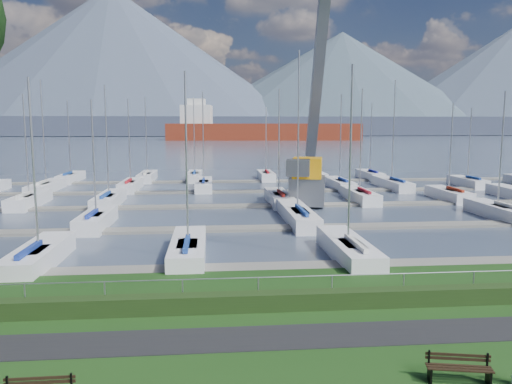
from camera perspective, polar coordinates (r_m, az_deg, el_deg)
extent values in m
cube|color=black|center=(17.91, 4.52, -16.15)|extent=(160.00, 2.00, 0.04)
cube|color=#424E61|center=(279.25, -4.63, 6.17)|extent=(800.00, 540.00, 0.20)
cube|color=#1E3313|center=(20.16, 3.26, -12.30)|extent=(80.00, 0.70, 0.70)
cylinder|color=gray|center=(20.27, 3.11, -9.66)|extent=(80.00, 0.04, 0.04)
cube|color=#3B4356|center=(349.14, -4.76, 7.54)|extent=(900.00, 80.00, 12.00)
cone|color=#434F63|center=(429.13, -16.01, 14.20)|extent=(340.00, 340.00, 115.00)
cone|color=#40505E|center=(445.11, 9.74, 12.20)|extent=(300.00, 300.00, 85.00)
cube|color=gray|center=(26.37, 1.19, -8.72)|extent=(90.00, 1.60, 0.25)
cube|color=slate|center=(36.03, -0.58, -4.22)|extent=(90.00, 1.60, 0.25)
cube|color=slate|center=(45.83, -1.58, -1.63)|extent=(90.00, 1.60, 0.25)
cube|color=slate|center=(55.71, -2.23, 0.04)|extent=(90.00, 1.60, 0.25)
cube|color=slate|center=(65.62, -2.68, 1.21)|extent=(90.00, 1.60, 0.25)
cube|color=black|center=(15.15, -26.56, -18.99)|extent=(0.05, 0.05, 0.40)
cube|color=black|center=(14.68, -20.35, -19.53)|extent=(0.05, 0.05, 0.40)
cube|color=black|center=(14.92, -23.48, -19.35)|extent=(1.80, 0.06, 0.08)
cube|color=black|center=(14.87, -23.50, -18.94)|extent=(1.80, 0.06, 0.08)
cube|color=black|center=(15.87, 19.24, -19.02)|extent=(0.14, 0.40, 0.45)
cube|color=black|center=(15.85, 19.16, -17.36)|extent=(0.06, 0.06, 0.40)
cube|color=black|center=(16.28, 25.05, -18.62)|extent=(0.14, 0.40, 0.45)
cube|color=black|center=(16.26, 24.93, -17.00)|extent=(0.06, 0.06, 0.40)
cube|color=black|center=(15.83, 22.37, -18.35)|extent=(1.78, 0.47, 0.04)
cube|color=black|center=(15.96, 22.22, -18.11)|extent=(1.78, 0.47, 0.04)
cube|color=black|center=(16.09, 22.08, -17.89)|extent=(1.78, 0.47, 0.04)
cube|color=black|center=(16.06, 22.06, -17.26)|extent=(1.77, 0.41, 0.08)
cube|color=black|center=(16.01, 22.08, -16.87)|extent=(1.77, 0.41, 0.08)
cube|color=slate|center=(46.15, 5.85, 0.18)|extent=(3.86, 3.86, 2.60)
cube|color=orange|center=(45.92, 5.89, 2.78)|extent=(3.32, 3.91, 1.80)
cube|color=#5C5E64|center=(50.77, 7.09, 13.40)|extent=(1.67, 11.26, 19.89)
cube|color=#585A60|center=(43.73, 4.85, 2.80)|extent=(2.46, 2.61, 1.40)
cube|color=maroon|center=(238.55, 0.88, 6.63)|extent=(91.70, 25.15, 10.00)
cube|color=silver|center=(239.80, -6.79, 8.37)|extent=(15.07, 15.07, 12.00)
cube|color=silver|center=(239.98, -6.81, 10.04)|extent=(8.61, 8.61, 4.00)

